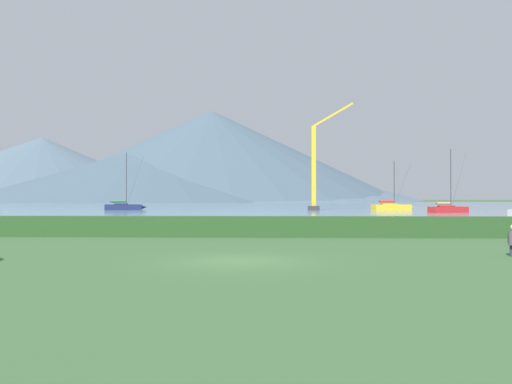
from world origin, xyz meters
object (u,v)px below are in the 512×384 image
Objects in this scene: sailboat_slip_3 at (124,207)px; dock_crane at (315,172)px; sailboat_slip_4 at (449,209)px; sailboat_slip_0 at (392,207)px.

sailboat_slip_3 is 35.97m from dock_crane.
sailboat_slip_4 is 0.50× the size of dock_crane.
sailboat_slip_0 is at bearing -1.76° from dock_crane.
sailboat_slip_3 reaches higher than sailboat_slip_4.
sailboat_slip_3 is at bearing 147.55° from sailboat_slip_4.
sailboat_slip_3 is 1.10× the size of sailboat_slip_4.
sailboat_slip_4 is at bearing -79.68° from sailboat_slip_0.
dock_crane is (35.40, -0.83, 6.34)m from sailboat_slip_3.
sailboat_slip_0 is 14.46m from sailboat_slip_4.
dock_crane is at bearing -19.41° from sailboat_slip_3.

